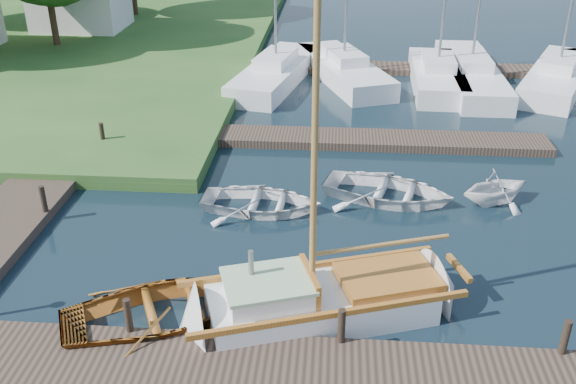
# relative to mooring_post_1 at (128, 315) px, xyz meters

# --- Properties ---
(ground) EXTENTS (160.00, 160.00, 0.00)m
(ground) POSITION_rel_mooring_post_1_xyz_m (3.00, 5.00, -0.70)
(ground) COLOR black
(ground) RESTS_ON ground
(near_dock) EXTENTS (18.00, 2.20, 0.30)m
(near_dock) POSITION_rel_mooring_post_1_xyz_m (3.00, -1.00, -0.55)
(near_dock) COLOR #2D221C
(near_dock) RESTS_ON ground
(left_dock) EXTENTS (2.20, 18.00, 0.30)m
(left_dock) POSITION_rel_mooring_post_1_xyz_m (-5.00, 7.00, -0.55)
(left_dock) COLOR #2D221C
(left_dock) RESTS_ON ground
(far_dock) EXTENTS (14.00, 1.60, 0.30)m
(far_dock) POSITION_rel_mooring_post_1_xyz_m (5.00, 11.50, -0.55)
(far_dock) COLOR #2D221C
(far_dock) RESTS_ON ground
(pontoon) EXTENTS (30.00, 1.60, 0.30)m
(pontoon) POSITION_rel_mooring_post_1_xyz_m (13.00, 21.00, -0.55)
(pontoon) COLOR #2D221C
(pontoon) RESTS_ON ground
(mooring_post_1) EXTENTS (0.16, 0.16, 0.80)m
(mooring_post_1) POSITION_rel_mooring_post_1_xyz_m (0.00, 0.00, 0.00)
(mooring_post_1) COLOR black
(mooring_post_1) RESTS_ON near_dock
(mooring_post_2) EXTENTS (0.16, 0.16, 0.80)m
(mooring_post_2) POSITION_rel_mooring_post_1_xyz_m (4.50, 0.00, 0.00)
(mooring_post_2) COLOR black
(mooring_post_2) RESTS_ON near_dock
(mooring_post_3) EXTENTS (0.16, 0.16, 0.80)m
(mooring_post_3) POSITION_rel_mooring_post_1_xyz_m (9.00, 0.00, 0.00)
(mooring_post_3) COLOR black
(mooring_post_3) RESTS_ON near_dock
(mooring_post_4) EXTENTS (0.16, 0.16, 0.80)m
(mooring_post_4) POSITION_rel_mooring_post_1_xyz_m (-4.00, 5.00, 0.00)
(mooring_post_4) COLOR black
(mooring_post_4) RESTS_ON left_dock
(mooring_post_5) EXTENTS (0.16, 0.16, 0.80)m
(mooring_post_5) POSITION_rel_mooring_post_1_xyz_m (-4.00, 10.00, 0.00)
(mooring_post_5) COLOR black
(mooring_post_5) RESTS_ON left_dock
(sailboat) EXTENTS (7.40, 4.13, 9.83)m
(sailboat) POSITION_rel_mooring_post_1_xyz_m (4.18, 1.26, -0.36)
(sailboat) COLOR white
(sailboat) RESTS_ON ground
(dinghy) EXTENTS (5.30, 4.68, 0.91)m
(dinghy) POSITION_rel_mooring_post_1_xyz_m (0.55, 0.69, -0.24)
(dinghy) COLOR brown
(dinghy) RESTS_ON ground
(tender_a) EXTENTS (3.74, 2.80, 0.74)m
(tender_a) POSITION_rel_mooring_post_1_xyz_m (2.11, 6.11, -0.33)
(tender_a) COLOR white
(tender_a) RESTS_ON ground
(tender_c) EXTENTS (4.57, 3.80, 0.82)m
(tender_c) POSITION_rel_mooring_post_1_xyz_m (5.91, 7.08, -0.29)
(tender_c) COLOR white
(tender_c) RESTS_ON ground
(tender_d) EXTENTS (2.93, 2.79, 1.21)m
(tender_d) POSITION_rel_mooring_post_1_xyz_m (9.14, 7.17, -0.10)
(tender_d) COLOR white
(tender_d) RESTS_ON ground
(marina_boat_0) EXTENTS (3.89, 8.50, 9.78)m
(marina_boat_0) POSITION_rel_mooring_post_1_xyz_m (1.36, 18.71, -0.14)
(marina_boat_0) COLOR white
(marina_boat_0) RESTS_ON ground
(marina_boat_1) EXTENTS (4.86, 8.16, 11.34)m
(marina_boat_1) POSITION_rel_mooring_post_1_xyz_m (4.54, 19.43, -0.13)
(marina_boat_1) COLOR white
(marina_boat_1) RESTS_ON ground
(marina_boat_2) EXTENTS (2.45, 7.13, 11.76)m
(marina_boat_2) POSITION_rel_mooring_post_1_xyz_m (8.84, 18.71, -0.12)
(marina_boat_2) COLOR white
(marina_boat_2) RESTS_ON ground
(marina_boat_3) EXTENTS (2.25, 9.31, 12.80)m
(marina_boat_3) POSITION_rel_mooring_post_1_xyz_m (10.46, 19.29, -0.12)
(marina_boat_3) COLOR white
(marina_boat_3) RESTS_ON ground
(marina_boat_4) EXTENTS (5.47, 8.49, 9.73)m
(marina_boat_4) POSITION_rel_mooring_post_1_xyz_m (14.39, 19.08, -0.14)
(marina_boat_4) COLOR white
(marina_boat_4) RESTS_ON ground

